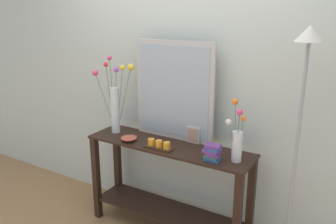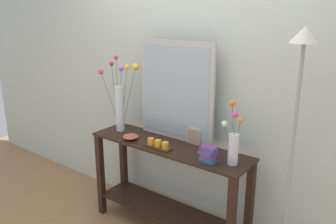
{
  "view_description": "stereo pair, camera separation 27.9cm",
  "coord_description": "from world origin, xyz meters",
  "px_view_note": "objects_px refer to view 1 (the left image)",
  "views": [
    {
      "loc": [
        1.38,
        -2.29,
        1.91
      ],
      "look_at": [
        0.0,
        0.0,
        1.11
      ],
      "focal_mm": 36.82,
      "sensor_mm": 36.0,
      "label": 1
    },
    {
      "loc": [
        1.61,
        -2.14,
        1.91
      ],
      "look_at": [
        0.0,
        0.0,
        1.11
      ],
      "focal_mm": 36.82,
      "sensor_mm": 36.0,
      "label": 2
    }
  ],
  "objects_px": {
    "candle_tray": "(159,145)",
    "decorative_bowl": "(129,138)",
    "picture_frame_small": "(193,135)",
    "book_stack": "(212,152)",
    "console_table": "(168,180)",
    "mirror_leaning": "(174,91)",
    "vase_right": "(237,140)",
    "floor_lamp": "(300,119)",
    "tall_vase_left": "(115,101)"
  },
  "relations": [
    {
      "from": "tall_vase_left",
      "to": "floor_lamp",
      "type": "xyz_separation_m",
      "value": [
        1.59,
        -0.06,
        0.11
      ]
    },
    {
      "from": "console_table",
      "to": "decorative_bowl",
      "type": "height_order",
      "value": "decorative_bowl"
    },
    {
      "from": "console_table",
      "to": "picture_frame_small",
      "type": "distance_m",
      "value": 0.45
    },
    {
      "from": "mirror_leaning",
      "to": "floor_lamp",
      "type": "xyz_separation_m",
      "value": [
        1.06,
        -0.19,
        -0.02
      ]
    },
    {
      "from": "decorative_bowl",
      "to": "book_stack",
      "type": "bearing_deg",
      "value": -0.19
    },
    {
      "from": "vase_right",
      "to": "floor_lamp",
      "type": "xyz_separation_m",
      "value": [
        0.42,
        -0.01,
        0.23
      ]
    },
    {
      "from": "picture_frame_small",
      "to": "tall_vase_left",
      "type": "bearing_deg",
      "value": -171.37
    },
    {
      "from": "candle_tray",
      "to": "floor_lamp",
      "type": "bearing_deg",
      "value": 4.2
    },
    {
      "from": "vase_right",
      "to": "candle_tray",
      "type": "xyz_separation_m",
      "value": [
        -0.62,
        -0.09,
        -0.14
      ]
    },
    {
      "from": "tall_vase_left",
      "to": "decorative_bowl",
      "type": "relative_size",
      "value": 4.93
    },
    {
      "from": "picture_frame_small",
      "to": "book_stack",
      "type": "distance_m",
      "value": 0.37
    },
    {
      "from": "mirror_leaning",
      "to": "book_stack",
      "type": "xyz_separation_m",
      "value": [
        0.48,
        -0.26,
        -0.36
      ]
    },
    {
      "from": "console_table",
      "to": "candle_tray",
      "type": "relative_size",
      "value": 5.93
    },
    {
      "from": "book_stack",
      "to": "tall_vase_left",
      "type": "bearing_deg",
      "value": 172.72
    },
    {
      "from": "book_stack",
      "to": "console_table",
      "type": "bearing_deg",
      "value": 167.37
    },
    {
      "from": "picture_frame_small",
      "to": "decorative_bowl",
      "type": "xyz_separation_m",
      "value": [
        -0.49,
        -0.24,
        -0.04
      ]
    },
    {
      "from": "candle_tray",
      "to": "picture_frame_small",
      "type": "bearing_deg",
      "value": 53.23
    },
    {
      "from": "decorative_bowl",
      "to": "picture_frame_small",
      "type": "bearing_deg",
      "value": 25.79
    },
    {
      "from": "candle_tray",
      "to": "book_stack",
      "type": "distance_m",
      "value": 0.47
    },
    {
      "from": "mirror_leaning",
      "to": "tall_vase_left",
      "type": "bearing_deg",
      "value": -166.13
    },
    {
      "from": "console_table",
      "to": "decorative_bowl",
      "type": "distance_m",
      "value": 0.5
    },
    {
      "from": "floor_lamp",
      "to": "candle_tray",
      "type": "bearing_deg",
      "value": -175.8
    },
    {
      "from": "picture_frame_small",
      "to": "book_stack",
      "type": "bearing_deg",
      "value": -40.35
    },
    {
      "from": "vase_right",
      "to": "decorative_bowl",
      "type": "bearing_deg",
      "value": -175.01
    },
    {
      "from": "picture_frame_small",
      "to": "candle_tray",
      "type": "bearing_deg",
      "value": -126.77
    },
    {
      "from": "book_stack",
      "to": "floor_lamp",
      "type": "relative_size",
      "value": 0.07
    },
    {
      "from": "tall_vase_left",
      "to": "candle_tray",
      "type": "bearing_deg",
      "value": -13.82
    },
    {
      "from": "console_table",
      "to": "picture_frame_small",
      "type": "relative_size",
      "value": 10.37
    },
    {
      "from": "candle_tray",
      "to": "floor_lamp",
      "type": "distance_m",
      "value": 1.11
    },
    {
      "from": "tall_vase_left",
      "to": "decorative_bowl",
      "type": "bearing_deg",
      "value": -28.07
    },
    {
      "from": "tall_vase_left",
      "to": "picture_frame_small",
      "type": "distance_m",
      "value": 0.78
    },
    {
      "from": "candle_tray",
      "to": "decorative_bowl",
      "type": "xyz_separation_m",
      "value": [
        -0.31,
        0.01,
        -0.0
      ]
    },
    {
      "from": "vase_right",
      "to": "floor_lamp",
      "type": "distance_m",
      "value": 0.48
    },
    {
      "from": "console_table",
      "to": "book_stack",
      "type": "distance_m",
      "value": 0.6
    },
    {
      "from": "book_stack",
      "to": "floor_lamp",
      "type": "xyz_separation_m",
      "value": [
        0.57,
        0.07,
        0.34
      ]
    },
    {
      "from": "book_stack",
      "to": "floor_lamp",
      "type": "distance_m",
      "value": 0.67
    },
    {
      "from": "mirror_leaning",
      "to": "tall_vase_left",
      "type": "relative_size",
      "value": 1.24
    },
    {
      "from": "console_table",
      "to": "mirror_leaning",
      "type": "xyz_separation_m",
      "value": [
        -0.04,
        0.16,
        0.75
      ]
    },
    {
      "from": "console_table",
      "to": "tall_vase_left",
      "type": "height_order",
      "value": "tall_vase_left"
    },
    {
      "from": "candle_tray",
      "to": "book_stack",
      "type": "relative_size",
      "value": 1.79
    },
    {
      "from": "console_table",
      "to": "candle_tray",
      "type": "distance_m",
      "value": 0.37
    },
    {
      "from": "tall_vase_left",
      "to": "book_stack",
      "type": "relative_size",
      "value": 5.02
    },
    {
      "from": "vase_right",
      "to": "picture_frame_small",
      "type": "bearing_deg",
      "value": 160.2
    },
    {
      "from": "mirror_leaning",
      "to": "picture_frame_small",
      "type": "distance_m",
      "value": 0.41
    },
    {
      "from": "picture_frame_small",
      "to": "floor_lamp",
      "type": "xyz_separation_m",
      "value": [
        0.86,
        -0.17,
        0.33
      ]
    },
    {
      "from": "console_table",
      "to": "mirror_leaning",
      "type": "distance_m",
      "value": 0.77
    },
    {
      "from": "vase_right",
      "to": "floor_lamp",
      "type": "relative_size",
      "value": 0.25
    },
    {
      "from": "vase_right",
      "to": "floor_lamp",
      "type": "bearing_deg",
      "value": -1.71
    },
    {
      "from": "tall_vase_left",
      "to": "vase_right",
      "type": "height_order",
      "value": "tall_vase_left"
    },
    {
      "from": "console_table",
      "to": "floor_lamp",
      "type": "distance_m",
      "value": 1.25
    }
  ]
}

